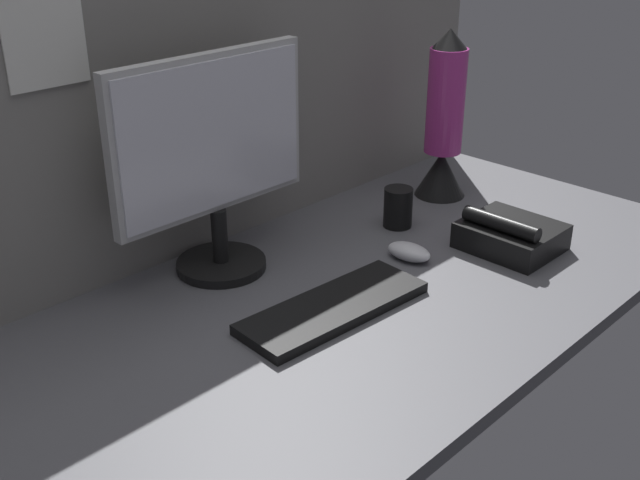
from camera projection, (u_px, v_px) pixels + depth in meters
The scene contains 8 objects.
ground_plane at pixel (316, 314), 143.54cm from camera, with size 180.00×80.00×3.00cm, color #515156.
cubicle_wall_back at pixel (181, 107), 153.47cm from camera, with size 180.00×5.50×60.74cm.
monitor at pixel (213, 155), 146.93cm from camera, with size 43.94×18.00×43.16cm.
keyboard at pixel (334, 308), 140.76cm from camera, with size 37.00×13.00×2.00cm, color black.
mouse at pixel (410, 252), 159.66cm from camera, with size 5.60×9.60×3.40cm, color silver.
mug_black_travel at pixel (398, 207), 173.72cm from camera, with size 6.47×6.47×9.03cm.
lava_lamp at pixel (444, 129), 185.40cm from camera, with size 12.37×12.37×40.48cm.
desk_phone at pixel (510, 235), 163.68cm from camera, with size 17.07×19.07×8.80cm.
Camera 1 is at (-87.98, -87.00, 72.54)cm, focal length 43.61 mm.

